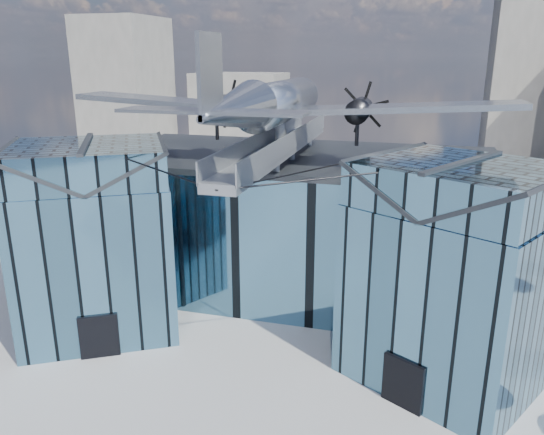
# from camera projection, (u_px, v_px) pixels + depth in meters

# --- Properties ---
(ground_plane) EXTENTS (120.00, 120.00, 0.00)m
(ground_plane) POSITION_uv_depth(u_px,v_px,m) (263.00, 338.00, 32.68)
(ground_plane) COLOR gray
(museum) EXTENTS (32.88, 24.50, 17.60)m
(museum) POSITION_uv_depth(u_px,v_px,m) (287.00, 225.00, 36.42)
(museum) COLOR teal
(museum) RESTS_ON ground
(bg_towers) EXTENTS (77.00, 24.50, 26.00)m
(bg_towers) POSITION_uv_depth(u_px,v_px,m) (372.00, 104.00, 75.89)
(bg_towers) COLOR slate
(bg_towers) RESTS_ON ground
(tree_plaza_w) EXTENTS (4.26, 4.26, 5.41)m
(tree_plaza_w) POSITION_uv_depth(u_px,v_px,m) (37.00, 245.00, 37.94)
(tree_plaza_w) COLOR #342015
(tree_plaza_w) RESTS_ON ground
(tree_side_w) EXTENTS (4.53, 4.53, 6.08)m
(tree_side_w) POSITION_uv_depth(u_px,v_px,m) (55.00, 198.00, 48.83)
(tree_side_w) COLOR #342015
(tree_side_w) RESTS_ON ground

